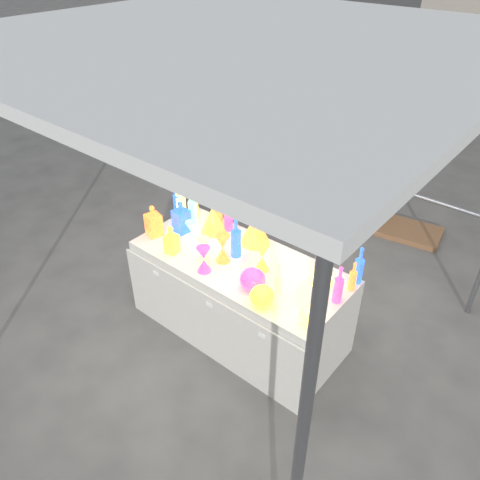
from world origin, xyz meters
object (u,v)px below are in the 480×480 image
Objects in this scene: decanter_0 at (171,240)px; globe_0 at (262,297)px; bottle_0 at (178,204)px; hourglass_0 at (223,248)px; display_table at (239,296)px; cardboard_box_closed at (350,204)px; lampshade_0 at (213,218)px.

globe_0 is at bearing -14.04° from decanter_0.
bottle_0 is 1.24× the size of hourglass_0.
display_table reaches higher than cardboard_box_closed.
hourglass_0 is at bearing 12.43° from decanter_0.
cardboard_box_closed is at bearing 94.20° from display_table.
lampshade_0 is (-0.91, 0.49, 0.06)m from globe_0.
display_table is at bearing -44.55° from lampshade_0.
hourglass_0 is (0.40, 0.18, -0.00)m from decanter_0.
lampshade_0 is at bearing 4.89° from bottle_0.
bottle_0 is 1.14× the size of lampshade_0.
cardboard_box_closed is at bearing 72.15° from bottle_0.
lampshade_0 reaches higher than hourglass_0.
display_table is 1.01m from bottle_0.
hourglass_0 is at bearing 158.59° from globe_0.
globe_0 reaches higher than cardboard_box_closed.
decanter_0 reaches higher than globe_0.
hourglass_0 reaches higher than cardboard_box_closed.
display_table is 6.97× the size of lampshade_0.
globe_0 is at bearing -21.41° from hourglass_0.
bottle_0 is at bearing 118.41° from decanter_0.
lampshade_0 is (-0.45, 0.19, 0.51)m from display_table.
cardboard_box_closed is at bearing 60.59° from lampshade_0.
hourglass_0 is (0.06, -2.36, 0.67)m from cardboard_box_closed.
decanter_0 is at bearing -156.03° from hourglass_0.
bottle_0 is 0.40m from lampshade_0.
decanter_0 reaches higher than display_table.
cardboard_box_closed is 2.45m from hourglass_0.
lampshade_0 is (0.05, 0.45, 0.01)m from decanter_0.
decanter_0 is (0.35, -0.41, -0.03)m from bottle_0.
cardboard_box_closed is 2.72m from globe_0.
cardboard_box_closed is 1.82× the size of bottle_0.
hourglass_0 is at bearing -143.95° from display_table.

